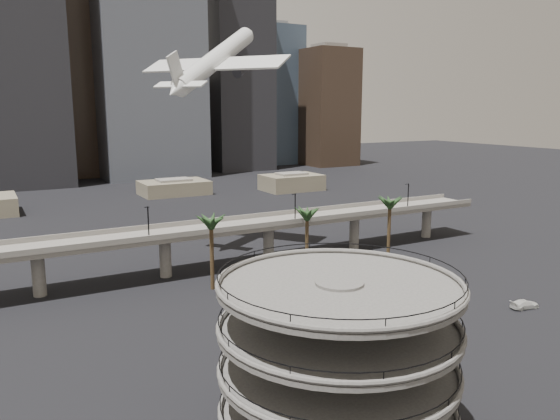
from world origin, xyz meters
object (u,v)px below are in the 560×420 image
overpass (219,232)px  car_a (354,352)px  airborne_jet (216,60)px  parking_ramp (338,349)px  car_c (525,304)px  car_b (441,314)px

overpass → car_a: 45.27m
airborne_jet → car_a: bearing=-133.5°
parking_ramp → overpass: bearing=77.6°
airborne_jet → car_c: bearing=-103.1°
overpass → car_c: size_ratio=26.94×
overpass → car_c: bearing=-52.4°
car_a → car_b: 19.91m
car_b → car_c: car_b is taller
parking_ramp → airborne_jet: (20.21, 76.29, 31.82)m
parking_ramp → car_a: 21.15m
car_a → car_b: size_ratio=1.01×
airborne_jet → car_c: size_ratio=6.57×
overpass → parking_ramp: bearing=-102.4°
car_a → car_c: bearing=-84.4°
airborne_jet → car_b: (11.98, -57.81, -40.94)m
car_a → car_b: (19.45, 4.27, -0.03)m
airborne_jet → car_a: size_ratio=7.26×
parking_ramp → car_b: (32.20, 18.48, -9.12)m
overpass → car_b: overpass is taller
airborne_jet → car_b: 71.85m
car_a → car_b: bearing=-73.4°
parking_ramp → car_c: size_ratio=4.60×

